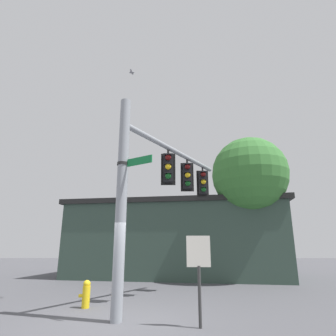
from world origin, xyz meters
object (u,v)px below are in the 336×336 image
traffic_light_mid_outer (203,182)px  bird_flying (132,72)px  fire_hydrant (86,294)px  traffic_light_mid_inner (187,176)px  historical_marker (199,266)px  street_name_sign (129,163)px  traffic_light_nearest_pole (168,168)px

traffic_light_mid_outer → bird_flying: 5.65m
traffic_light_mid_outer → fire_hydrant: (4.18, 2.87, -4.25)m
traffic_light_mid_inner → bird_flying: bird_flying is taller
traffic_light_mid_inner → historical_marker: traffic_light_mid_inner is taller
street_name_sign → historical_marker: size_ratio=0.50×
traffic_light_nearest_pole → traffic_light_mid_outer: 2.96m
traffic_light_mid_outer → bird_flying: bird_flying is taller
street_name_sign → fire_hydrant: 4.46m
traffic_light_nearest_pole → traffic_light_mid_inner: bearing=-122.1°
traffic_light_mid_inner → street_name_sign: 3.97m
traffic_light_mid_inner → traffic_light_nearest_pole: bearing=57.9°
traffic_light_mid_inner → traffic_light_mid_outer: (-0.79, -1.25, 0.00)m
traffic_light_nearest_pole → bird_flying: bearing=1.7°
street_name_sign → traffic_light_mid_outer: bearing=-119.8°
fire_hydrant → bird_flying: bearing=-164.1°
traffic_light_nearest_pole → bird_flying: size_ratio=3.80×
traffic_light_nearest_pole → bird_flying: bird_flying is taller
traffic_light_mid_outer → traffic_light_mid_inner: bearing=57.9°
traffic_light_mid_inner → street_name_sign: bearing=61.1°
traffic_light_mid_inner → fire_hydrant: 5.67m
street_name_sign → historical_marker: bearing=168.4°
historical_marker → traffic_light_mid_inner: bearing=-90.2°
traffic_light_nearest_pole → fire_hydrant: size_ratio=1.59×
traffic_light_nearest_pole → traffic_light_mid_inner: same height
traffic_light_mid_inner → historical_marker: 5.04m
traffic_light_mid_outer → traffic_light_nearest_pole: bearing=57.9°
traffic_light_nearest_pole → traffic_light_mid_outer: same height
traffic_light_nearest_pole → fire_hydrant: (2.60, 0.36, -4.25)m
traffic_light_nearest_pole → fire_hydrant: traffic_light_nearest_pole is taller
fire_hydrant → historical_marker: 4.16m
traffic_light_nearest_pole → traffic_light_mid_inner: 1.48m
bird_flying → fire_hydrant: (1.12, 0.32, -8.27)m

